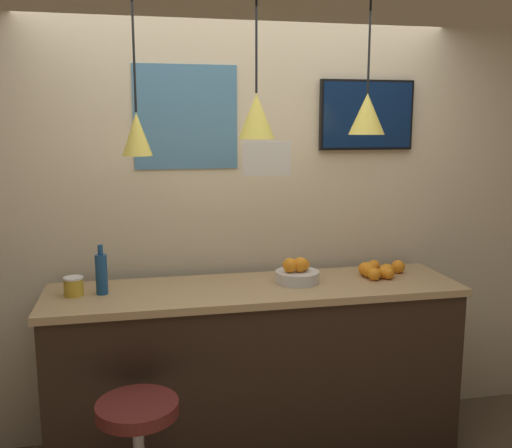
# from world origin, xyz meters

# --- Properties ---
(back_wall) EXTENTS (8.00, 0.06, 2.90)m
(back_wall) POSITION_xyz_m (0.00, 1.02, 1.45)
(back_wall) COLOR beige
(back_wall) RESTS_ON ground_plane
(service_counter) EXTENTS (2.28, 0.60, 1.03)m
(service_counter) POSITION_xyz_m (0.00, 0.61, 0.52)
(service_counter) COLOR black
(service_counter) RESTS_ON ground_plane
(bar_stool) EXTENTS (0.37, 0.37, 0.69)m
(bar_stool) POSITION_xyz_m (-0.66, 0.06, 0.49)
(bar_stool) COLOR #B7B7BC
(bar_stool) RESTS_ON ground_plane
(fruit_bowl) EXTENTS (0.25, 0.25, 0.15)m
(fruit_bowl) POSITION_xyz_m (0.24, 0.64, 1.08)
(fruit_bowl) COLOR beige
(fruit_bowl) RESTS_ON service_counter
(orange_pile) EXTENTS (0.30, 0.24, 0.09)m
(orange_pile) POSITION_xyz_m (0.75, 0.66, 1.07)
(orange_pile) COLOR orange
(orange_pile) RESTS_ON service_counter
(juice_bottle) EXTENTS (0.06, 0.06, 0.27)m
(juice_bottle) POSITION_xyz_m (-0.82, 0.64, 1.14)
(juice_bottle) COLOR navy
(juice_bottle) RESTS_ON service_counter
(spread_jar) EXTENTS (0.10, 0.10, 0.10)m
(spread_jar) POSITION_xyz_m (-0.97, 0.64, 1.08)
(spread_jar) COLOR gold
(spread_jar) RESTS_ON service_counter
(pendant_lamp_left) EXTENTS (0.15, 0.15, 1.05)m
(pendant_lamp_left) POSITION_xyz_m (-0.62, 0.60, 1.87)
(pendant_lamp_left) COLOR black
(pendant_lamp_middle) EXTENTS (0.19, 0.19, 0.97)m
(pendant_lamp_middle) POSITION_xyz_m (0.00, 0.60, 1.96)
(pendant_lamp_middle) COLOR black
(pendant_lamp_right) EXTENTS (0.20, 0.20, 0.95)m
(pendant_lamp_right) POSITION_xyz_m (0.62, 0.60, 1.97)
(pendant_lamp_right) COLOR black
(mounted_tv) EXTENTS (0.60, 0.04, 0.42)m
(mounted_tv) POSITION_xyz_m (0.77, 0.97, 1.96)
(mounted_tv) COLOR black
(hanging_menu_board) EXTENTS (0.24, 0.01, 0.17)m
(hanging_menu_board) POSITION_xyz_m (0.01, 0.39, 1.75)
(hanging_menu_board) COLOR silver
(wall_poster) EXTENTS (0.60, 0.01, 0.59)m
(wall_poster) POSITION_xyz_m (-0.33, 0.99, 1.95)
(wall_poster) COLOR teal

